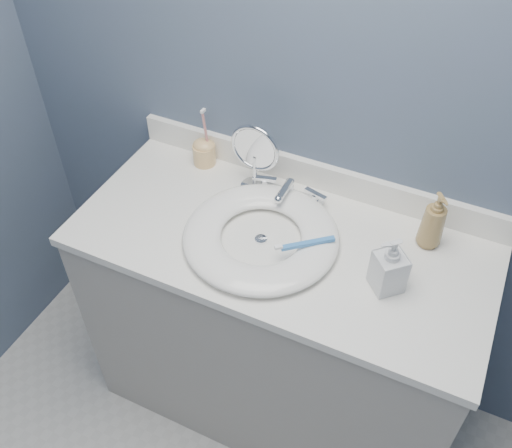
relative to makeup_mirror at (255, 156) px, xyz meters
The scene contains 12 objects.
back_wall 0.27m from the makeup_mirror, 32.31° to the left, with size 2.20×0.02×2.40m, color #4D5A74.
vanity_cabinet 0.63m from the makeup_mirror, 46.09° to the right, with size 1.20×0.55×0.85m, color #A4A096.
countertop 0.28m from the makeup_mirror, 46.09° to the right, with size 1.22×0.57×0.03m, color white.
backsplash 0.21m from the makeup_mirror, 29.22° to the left, with size 1.22×0.02×0.09m, color white.
basin 0.26m from the makeup_mirror, 60.32° to the right, with size 0.45×0.45×0.04m, color white, non-canonical shape.
drain 0.26m from the makeup_mirror, 60.32° to the right, with size 0.04×0.04×0.01m, color silver.
faucet 0.15m from the makeup_mirror, ahead, with size 0.25×0.13×0.07m.
makeup_mirror is the anchor object (origin of this frame).
soap_bottle_amber 0.55m from the makeup_mirror, ahead, with size 0.07×0.07×0.18m, color olive.
soap_bottle_clear 0.53m from the makeup_mirror, 23.60° to the right, with size 0.08×0.08×0.17m, color silver.
toothbrush_holder 0.23m from the makeup_mirror, 167.59° to the left, with size 0.07×0.07×0.21m.
toothbrush_lying 0.33m from the makeup_mirror, 38.56° to the right, with size 0.14×0.12×0.02m.
Camera 1 is at (0.42, -0.09, 2.07)m, focal length 40.00 mm.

